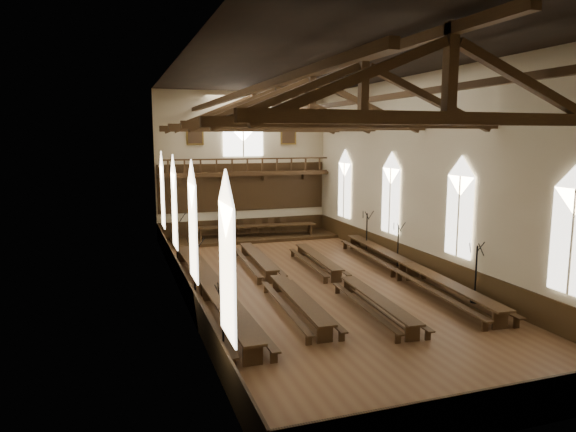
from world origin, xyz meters
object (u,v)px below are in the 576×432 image
(refectory_row_d, at_px, (409,267))
(candelabrum_left_mid, at_px, (195,282))
(high_table, at_px, (256,227))
(candelabrum_right_mid, at_px, (398,254))
(dais, at_px, (257,238))
(refectory_row_b, at_px, (275,277))
(refectory_row_a, at_px, (208,285))
(candelabrum_left_far, at_px, (177,251))
(refectory_row_c, at_px, (343,277))
(candelabrum_right_far, at_px, (366,241))
(candelabrum_right_near, at_px, (475,284))
(candelabrum_left_near, at_px, (223,334))

(refectory_row_d, bearing_deg, candelabrum_left_mid, -179.20)
(high_table, relative_size, candelabrum_right_mid, 3.39)
(dais, distance_m, candelabrum_right_mid, 11.16)
(refectory_row_b, xyz_separation_m, candelabrum_left_mid, (-3.81, -0.74, 0.30))
(refectory_row_a, relative_size, candelabrum_left_far, 5.12)
(refectory_row_c, bearing_deg, refectory_row_b, 161.69)
(high_table, height_order, candelabrum_right_mid, candelabrum_right_mid)
(candelabrum_left_far, bearing_deg, refectory_row_c, -43.42)
(refectory_row_c, height_order, refectory_row_d, refectory_row_d)
(refectory_row_d, bearing_deg, high_table, 110.64)
(candelabrum_left_mid, bearing_deg, candelabrum_left_far, 90.00)
(candelabrum_right_far, bearing_deg, candelabrum_left_mid, -152.64)
(dais, bearing_deg, high_table, 0.00)
(refectory_row_c, distance_m, dais, 12.37)
(candelabrum_right_near, xyz_separation_m, candelabrum_right_far, (-0.00, 9.78, -0.01))
(candelabrum_left_near, relative_size, candelabrum_left_mid, 0.88)
(refectory_row_b, relative_size, refectory_row_c, 1.02)
(refectory_row_c, distance_m, candelabrum_right_near, 5.75)
(dais, bearing_deg, candelabrum_right_near, -72.55)
(refectory_row_d, height_order, candelabrum_right_near, candelabrum_right_near)
(refectory_row_a, height_order, high_table, high_table)
(refectory_row_c, xyz_separation_m, candelabrum_left_far, (-6.79, 6.43, 0.38))
(candelabrum_left_near, bearing_deg, refectory_row_a, 84.52)
(dais, distance_m, candelabrum_right_far, 8.16)
(refectory_row_a, relative_size, candelabrum_right_near, 5.74)
(candelabrum_right_mid, bearing_deg, candelabrum_right_near, -90.00)
(refectory_row_b, relative_size, candelabrum_left_near, 5.88)
(candelabrum_left_near, bearing_deg, high_table, 71.43)
(refectory_row_a, height_order, candelabrum_left_mid, candelabrum_left_mid)
(candelabrum_left_near, bearing_deg, candelabrum_left_far, 90.00)
(refectory_row_b, xyz_separation_m, refectory_row_c, (2.98, -0.99, -0.02))
(refectory_row_a, relative_size, refectory_row_c, 1.07)
(refectory_row_a, bearing_deg, refectory_row_d, -0.19)
(refectory_row_d, distance_m, dais, 12.78)
(candelabrum_right_far, bearing_deg, refectory_row_a, -152.13)
(dais, distance_m, candelabrum_left_far, 8.48)
(candelabrum_left_far, bearing_deg, candelabrum_right_mid, -19.83)
(refectory_row_d, relative_size, candelabrum_right_near, 5.75)
(refectory_row_a, distance_m, refectory_row_c, 6.23)
(candelabrum_left_far, bearing_deg, candelabrum_right_far, -2.27)
(refectory_row_b, distance_m, candelabrum_right_far, 8.85)
(dais, relative_size, candelabrum_left_far, 3.93)
(refectory_row_a, xyz_separation_m, candelabrum_left_near, (-0.58, -6.03, 0.15))
(refectory_row_a, relative_size, high_table, 1.80)
(refectory_row_b, distance_m, dais, 11.58)
(refectory_row_d, xyz_separation_m, high_table, (-4.50, 11.95, 0.27))
(candelabrum_right_mid, bearing_deg, high_table, 117.08)
(refectory_row_c, height_order, dais, refectory_row_c)
(candelabrum_left_mid, bearing_deg, candelabrum_right_far, 27.36)
(refectory_row_d, bearing_deg, candelabrum_right_far, 84.20)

